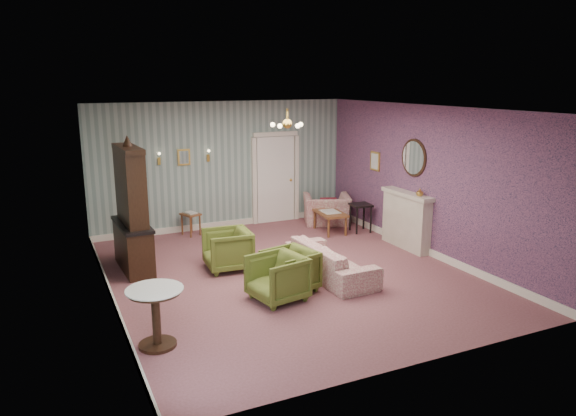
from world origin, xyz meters
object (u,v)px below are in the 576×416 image
olive_chair_b (290,268)px  dresser (131,205)px  sofa_chintz (331,255)px  coffee_table (330,222)px  wingback_chair (327,205)px  side_table_black (360,218)px  olive_chair_a (277,276)px  olive_chair_c (227,248)px  fireplace (406,220)px  pedestal_table (156,317)px

olive_chair_b → dresser: bearing=-148.4°
sofa_chintz → coffee_table: 2.84m
olive_chair_b → wingback_chair: 4.31m
wingback_chair → side_table_black: (0.35, -0.94, -0.14)m
sofa_chintz → wingback_chair: wingback_chair is taller
olive_chair_a → side_table_black: olive_chair_a is taller
olive_chair_c → side_table_black: olive_chair_c is taller
olive_chair_b → fireplace: (3.15, 1.12, 0.20)m
olive_chair_c → olive_chair_b: bearing=26.6°
olive_chair_c → coffee_table: olive_chair_c is taller
side_table_black → olive_chair_c: bearing=-162.9°
wingback_chair → side_table_black: wingback_chair is taller
olive_chair_a → sofa_chintz: 1.39m
fireplace → side_table_black: fireplace is taller
sofa_chintz → dresser: (-3.05, 1.84, 0.80)m
olive_chair_c → pedestal_table: (-1.78, -2.40, -0.01)m
wingback_chair → coffee_table: 0.76m
wingback_chair → fireplace: (0.56, -2.32, 0.11)m
olive_chair_a → wingback_chair: 4.72m
olive_chair_b → olive_chair_c: size_ratio=0.94×
olive_chair_c → wingback_chair: (3.17, 2.02, 0.06)m
olive_chair_c → fireplace: fireplace is taller
fireplace → side_table_black: 1.42m
olive_chair_a → olive_chair_c: 1.70m
olive_chair_a → olive_chair_b: olive_chair_a is taller
dresser → olive_chair_c: bearing=-27.3°
olive_chair_a → wingback_chair: (2.93, 3.70, 0.07)m
pedestal_table → olive_chair_a: bearing=19.8°
olive_chair_a → olive_chair_b: 0.43m
olive_chair_a → dresser: size_ratio=0.33×
olive_chair_c → sofa_chintz: olive_chair_c is taller
dresser → coffee_table: dresser is taller
sofa_chintz → coffee_table: sofa_chintz is taller
wingback_chair → coffee_table: bearing=89.1°
wingback_chair → fireplace: 2.39m
wingback_chair → side_table_black: 1.01m
wingback_chair → coffee_table: wingback_chair is taller
pedestal_table → sofa_chintz: bearing=21.4°
olive_chair_c → side_table_black: bearing=111.5°
dresser → fireplace: dresser is taller
sofa_chintz → fireplace: (2.22, 0.82, 0.19)m
olive_chair_b → coffee_table: bearing=127.1°
dresser → olive_chair_a: bearing=-55.6°
wingback_chair → dresser: 4.94m
olive_chair_a → fireplace: (3.49, 1.38, 0.18)m
sofa_chintz → fireplace: fireplace is taller
sofa_chintz → dresser: size_ratio=0.85×
olive_chair_c → side_table_black: 3.68m
sofa_chintz → olive_chair_b: bearing=106.3°
olive_chair_b → sofa_chintz: 0.98m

